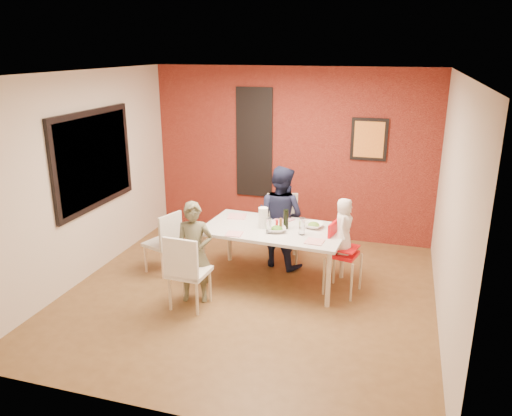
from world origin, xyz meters
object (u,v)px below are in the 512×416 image
(chair_far, at_px, (283,224))
(child_far, at_px, (281,217))
(child_near, at_px, (194,252))
(high_chair, at_px, (340,251))
(dining_table, at_px, (274,233))
(chair_near, at_px, (186,269))
(chair_left, at_px, (166,240))
(paper_towel_roll, at_px, (263,218))
(wine_bottle, at_px, (286,219))
(toddler, at_px, (344,226))

(chair_far, bearing_deg, child_far, -101.55)
(child_near, bearing_deg, high_chair, 10.10)
(dining_table, bearing_deg, high_chair, -2.86)
(chair_near, xyz_separation_m, high_chair, (1.66, 0.97, 0.03))
(chair_left, relative_size, paper_towel_roll, 3.21)
(child_near, xyz_separation_m, paper_towel_roll, (0.65, 0.74, 0.26))
(chair_near, bearing_deg, paper_towel_roll, -120.33)
(chair_left, bearing_deg, wine_bottle, 115.81)
(dining_table, bearing_deg, chair_near, -128.19)
(high_chair, xyz_separation_m, child_far, (-0.92, 0.58, 0.17))
(chair_far, height_order, child_far, child_far)
(chair_left, distance_m, child_near, 0.92)
(dining_table, xyz_separation_m, chair_near, (-0.79, -1.01, -0.16))
(high_chair, bearing_deg, paper_towel_roll, 101.55)
(chair_far, xyz_separation_m, wine_bottle, (0.22, -0.76, 0.34))
(chair_far, height_order, child_near, child_near)
(high_chair, height_order, paper_towel_roll, paper_towel_roll)
(chair_far, relative_size, toddler, 1.36)
(dining_table, distance_m, high_chair, 0.88)
(child_far, height_order, toddler, child_far)
(paper_towel_roll, bearing_deg, child_far, 81.00)
(chair_near, height_order, paper_towel_roll, paper_towel_roll)
(dining_table, distance_m, toddler, 0.91)
(child_far, height_order, wine_bottle, child_far)
(chair_near, distance_m, toddler, 1.97)
(child_near, height_order, wine_bottle, child_near)
(chair_left, bearing_deg, child_far, 135.63)
(chair_near, xyz_separation_m, wine_bottle, (0.94, 1.03, 0.36))
(dining_table, height_order, child_near, child_near)
(paper_towel_roll, bearing_deg, chair_near, -123.72)
(child_near, xyz_separation_m, child_far, (0.74, 1.31, 0.10))
(chair_near, bearing_deg, child_far, -112.22)
(wine_bottle, distance_m, paper_towel_roll, 0.29)
(chair_far, bearing_deg, child_near, -132.39)
(dining_table, xyz_separation_m, high_chair, (0.86, -0.04, -0.13))
(dining_table, bearing_deg, wine_bottle, 8.34)
(dining_table, height_order, paper_towel_roll, paper_towel_roll)
(dining_table, xyz_separation_m, child_near, (-0.79, -0.77, -0.06))
(chair_near, xyz_separation_m, chair_far, (0.72, 1.79, 0.01))
(high_chair, bearing_deg, toddler, -100.29)
(high_chair, relative_size, child_far, 0.64)
(dining_table, relative_size, wine_bottle, 7.37)
(chair_near, relative_size, chair_far, 0.98)
(toddler, height_order, wine_bottle, toddler)
(chair_left, relative_size, child_near, 0.69)
(chair_left, height_order, high_chair, high_chair)
(paper_towel_roll, bearing_deg, dining_table, 12.46)
(chair_left, bearing_deg, child_near, 67.97)
(chair_left, xyz_separation_m, toddler, (2.36, 0.11, 0.41))
(chair_far, distance_m, paper_towel_roll, 0.89)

